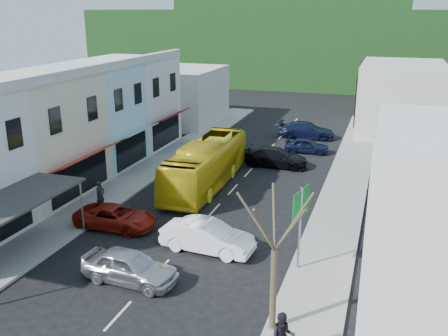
# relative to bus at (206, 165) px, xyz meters

# --- Properties ---
(ground) EXTENTS (120.00, 120.00, 0.00)m
(ground) POSITION_rel_bus_xyz_m (2.03, -8.13, -1.55)
(ground) COLOR black
(ground) RESTS_ON ground
(sidewalk_left) EXTENTS (3.00, 52.00, 0.15)m
(sidewalk_left) POSITION_rel_bus_xyz_m (-5.47, 1.87, -1.48)
(sidewalk_left) COLOR gray
(sidewalk_left) RESTS_ON ground
(sidewalk_right) EXTENTS (3.00, 52.00, 0.15)m
(sidewalk_right) POSITION_rel_bus_xyz_m (9.53, 1.87, -1.48)
(sidewalk_right) COLOR gray
(sidewalk_right) RESTS_ON ground
(shopfront_row) EXTENTS (8.25, 30.00, 8.00)m
(shopfront_row) POSITION_rel_bus_xyz_m (-10.46, -3.13, 2.45)
(shopfront_row) COLOR beige
(shopfront_row) RESTS_ON ground
(distant_block_left) EXTENTS (8.00, 10.00, 6.00)m
(distant_block_left) POSITION_rel_bus_xyz_m (-9.97, 18.87, 1.45)
(distant_block_left) COLOR #B7B2A8
(distant_block_left) RESTS_ON ground
(distant_block_right) EXTENTS (8.00, 12.00, 7.00)m
(distant_block_right) POSITION_rel_bus_xyz_m (13.03, 21.87, 1.95)
(distant_block_right) COLOR #B7B2A8
(distant_block_right) RESTS_ON ground
(hillside) EXTENTS (80.00, 26.00, 14.00)m
(hillside) POSITION_rel_bus_xyz_m (0.58, 56.96, 5.18)
(hillside) COLOR black
(hillside) RESTS_ON ground
(bus) EXTENTS (2.70, 11.64, 3.10)m
(bus) POSITION_rel_bus_xyz_m (0.00, 0.00, 0.00)
(bus) COLOR gold
(bus) RESTS_ON ground
(car_silver) EXTENTS (4.52, 2.11, 1.40)m
(car_silver) POSITION_rel_bus_xyz_m (1.19, -13.52, -0.85)
(car_silver) COLOR #B4B4B9
(car_silver) RESTS_ON ground
(car_white) EXTENTS (4.52, 2.12, 1.40)m
(car_white) POSITION_rel_bus_xyz_m (3.55, -9.45, -0.85)
(car_white) COLOR white
(car_white) RESTS_ON ground
(car_red) EXTENTS (4.64, 1.99, 1.40)m
(car_red) POSITION_rel_bus_xyz_m (-2.51, -8.40, -0.85)
(car_red) COLOR maroon
(car_red) RESTS_ON ground
(car_black_near) EXTENTS (4.55, 1.96, 1.40)m
(car_black_near) POSITION_rel_bus_xyz_m (3.69, 6.18, -0.85)
(car_black_near) COLOR black
(car_black_near) RESTS_ON ground
(car_navy_mid) EXTENTS (4.42, 1.86, 1.40)m
(car_navy_mid) POSITION_rel_bus_xyz_m (5.40, 10.93, -0.85)
(car_navy_mid) COLOR black
(car_navy_mid) RESTS_ON ground
(car_navy_far) EXTENTS (4.58, 2.04, 1.40)m
(car_navy_far) POSITION_rel_bus_xyz_m (4.49, 16.17, -0.85)
(car_navy_far) COLOR black
(car_navy_far) RESTS_ON ground
(pedestrian_left) EXTENTS (0.51, 0.66, 1.70)m
(pedestrian_left) POSITION_rel_bus_xyz_m (-4.58, -6.63, -0.55)
(pedestrian_left) COLOR black
(pedestrian_left) RESTS_ON sidewalk_left
(direction_sign) EXTENTS (0.97, 2.01, 4.29)m
(direction_sign) POSITION_rel_bus_xyz_m (8.43, -9.99, 0.59)
(direction_sign) COLOR #09581F
(direction_sign) RESTS_ON ground
(street_tree) EXTENTS (3.68, 3.68, 7.05)m
(street_tree) POSITION_rel_bus_xyz_m (8.33, -15.07, 1.98)
(street_tree) COLOR #33281C
(street_tree) RESTS_ON ground
(traffic_signal) EXTENTS (0.84, 1.25, 5.51)m
(traffic_signal) POSITION_rel_bus_xyz_m (8.63, 21.56, 1.21)
(traffic_signal) COLOR black
(traffic_signal) RESTS_ON ground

